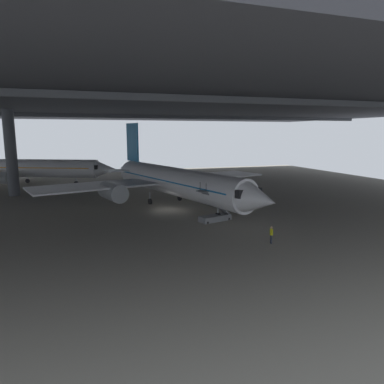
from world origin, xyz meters
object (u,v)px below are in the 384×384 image
at_px(boarding_stairs, 215,215).
at_px(crew_worker_near_nose, 271,234).
at_px(airplane_distant, 29,168).
at_px(crew_worker_by_stairs, 224,207).
at_px(airplane_main, 173,181).

distance_m(boarding_stairs, crew_worker_near_nose, 10.12).
height_order(crew_worker_near_nose, airplane_distant, airplane_distant).
distance_m(boarding_stairs, crew_worker_by_stairs, 3.73).
xyz_separation_m(crew_worker_near_nose, airplane_distant, (-27.09, 49.82, 2.46)).
xyz_separation_m(crew_worker_by_stairs, airplane_distant, (-27.67, 37.12, 2.45)).
relative_size(boarding_stairs, crew_worker_by_stairs, 2.82).
height_order(boarding_stairs, crew_worker_near_nose, boarding_stairs).
bearing_deg(boarding_stairs, airplane_main, 102.44).
relative_size(airplane_main, airplane_distant, 1.13).
xyz_separation_m(boarding_stairs, crew_worker_by_stairs, (2.50, 2.76, 0.24)).
bearing_deg(airplane_distant, crew_worker_near_nose, -61.46).
distance_m(airplane_main, crew_worker_by_stairs, 9.72).
bearing_deg(crew_worker_near_nose, airplane_main, 101.71).
height_order(airplane_main, crew_worker_near_nose, airplane_main).
xyz_separation_m(boarding_stairs, crew_worker_near_nose, (1.92, -9.93, 0.23)).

